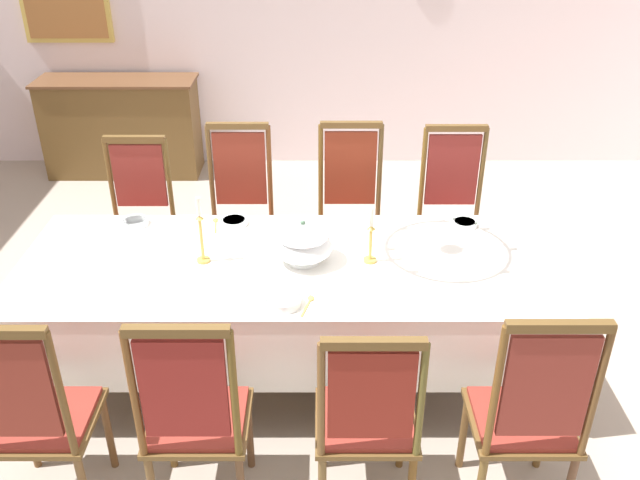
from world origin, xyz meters
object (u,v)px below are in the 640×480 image
(dining_table, at_px, (288,273))
(bowl_near_left, at_px, (284,300))
(bowl_far_right, at_px, (466,223))
(spoon_primary, at_px, (311,301))
(chair_south_d, at_px, (530,414))
(chair_north_b, at_px, (242,212))
(chair_north_d, at_px, (453,213))
(chair_north_a, at_px, (141,216))
(sideboard, at_px, (124,127))
(bowl_near_right, at_px, (235,221))
(chair_south_c, at_px, (368,418))
(chair_north_c, at_px, (351,212))
(candlestick_west, at_px, (203,236))
(bowl_far_left, at_px, (136,222))
(chair_south_b, at_px, (196,415))
(soup_tureen, at_px, (304,242))
(spoon_secondary, at_px, (217,222))
(candlestick_east, at_px, (372,241))
(chair_south_a, at_px, (36,415))

(dining_table, distance_m, bowl_near_left, 0.41)
(dining_table, bearing_deg, bowl_far_right, 21.92)
(spoon_primary, bearing_deg, chair_south_d, -15.42)
(chair_north_b, height_order, chair_north_d, chair_north_b)
(bowl_near_left, relative_size, bowl_far_right, 1.20)
(bowl_far_right, distance_m, spoon_primary, 1.19)
(chair_north_a, height_order, sideboard, chair_north_a)
(chair_north_a, distance_m, bowl_near_right, 0.90)
(chair_north_b, bearing_deg, chair_south_c, 111.29)
(chair_north_a, xyz_separation_m, chair_south_d, (2.08, -1.87, 0.02))
(chair_north_c, xyz_separation_m, bowl_near_right, (-0.70, -0.52, 0.20))
(candlestick_west, height_order, bowl_far_left, candlestick_west)
(chair_north_b, bearing_deg, bowl_far_right, 158.87)
(chair_south_c, bearing_deg, chair_north_a, 126.95)
(bowl_near_left, distance_m, bowl_far_left, 1.22)
(chair_south_b, distance_m, soup_tureen, 1.08)
(dining_table, height_order, soup_tureen, soup_tureen)
(bowl_far_left, bearing_deg, chair_north_d, 14.90)
(dining_table, relative_size, spoon_secondary, 15.83)
(chair_south_d, xyz_separation_m, spoon_primary, (-0.93, 0.56, 0.19))
(chair_north_b, xyz_separation_m, bowl_far_left, (-0.55, -0.52, 0.20))
(chair_north_c, xyz_separation_m, candlestick_east, (0.06, -0.94, 0.30))
(candlestick_west, distance_m, spoon_primary, 0.69)
(chair_south_c, relative_size, candlestick_east, 3.38)
(candlestick_east, relative_size, bowl_far_right, 2.13)
(dining_table, height_order, bowl_near_left, bowl_near_left)
(chair_north_a, height_order, candlestick_west, candlestick_west)
(chair_south_a, distance_m, bowl_near_left, 1.18)
(chair_north_b, distance_m, bowl_far_left, 0.78)
(chair_south_b, xyz_separation_m, chair_north_c, (0.73, 1.87, 0.02))
(candlestick_west, bearing_deg, candlestick_east, 0.00)
(dining_table, xyz_separation_m, bowl_far_left, (-0.90, 0.42, 0.09))
(chair_south_a, relative_size, candlestick_east, 3.54)
(dining_table, bearing_deg, candlestick_east, -0.00)
(candlestick_west, relative_size, bowl_far_right, 2.54)
(bowl_near_right, xyz_separation_m, spoon_primary, (0.45, -0.79, -0.02))
(chair_north_d, height_order, sideboard, chair_north_d)
(bowl_near_right, xyz_separation_m, bowl_far_left, (-0.58, 0.00, -0.00))
(dining_table, bearing_deg, spoon_primary, -71.51)
(chair_north_b, relative_size, soup_tureen, 3.72)
(chair_south_b, bearing_deg, chair_north_b, 90.00)
(chair_north_a, distance_m, chair_south_c, 2.33)
(bowl_far_left, distance_m, sideboard, 2.69)
(chair_north_d, bearing_deg, chair_south_b, 53.12)
(chair_south_a, relative_size, chair_south_b, 1.00)
(dining_table, bearing_deg, sideboard, 119.47)
(chair_north_c, bearing_deg, sideboard, -44.70)
(chair_north_c, bearing_deg, candlestick_east, 93.86)
(candlestick_west, relative_size, bowl_far_left, 2.30)
(chair_south_c, distance_m, spoon_secondary, 1.61)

